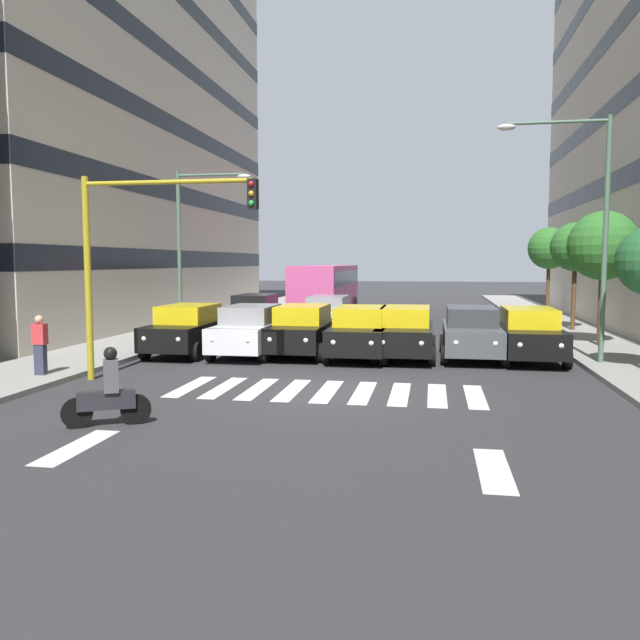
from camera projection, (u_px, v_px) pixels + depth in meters
ground_plane at (327, 391)px, 15.92m from camera, size 180.00×180.00×0.00m
sidewalk_right at (12, 377)px, 17.42m from camera, size 3.38×90.00×0.15m
building_right_block_0 at (97, 38)px, 33.96m from camera, size 9.70×28.81×30.25m
crosswalk_markings at (327, 391)px, 15.92m from camera, size 7.65×2.80×0.01m
lane_arrow_0 at (494, 470)px, 9.91m from camera, size 0.50×2.20×0.01m
lane_arrow_1 at (77, 447)px, 11.13m from camera, size 0.50×2.20×0.01m
car_0 at (529, 334)px, 20.73m from camera, size 2.02×4.44×1.72m
car_1 at (471, 332)px, 21.21m from camera, size 2.02×4.44×1.72m
car_2 at (405, 332)px, 21.29m from camera, size 2.02×4.44×1.72m
car_3 at (360, 332)px, 21.33m from camera, size 2.02×4.44×1.72m
car_4 at (302, 330)px, 22.01m from camera, size 2.02×4.44×1.72m
car_5 at (250, 330)px, 21.92m from camera, size 2.02×4.44×1.72m
car_6 at (188, 329)px, 22.26m from camera, size 2.02×4.44×1.72m
car_row2_0 at (328, 315)px, 28.04m from camera, size 2.02×4.44×1.72m
car_row2_1 at (254, 313)px, 29.39m from camera, size 2.02×4.44×1.72m
bus_behind_traffic at (326, 285)px, 37.52m from camera, size 2.78×10.50×3.00m
motorcycle_with_rider at (108, 394)px, 12.51m from camera, size 1.55×0.88×1.57m
traffic_light_gantry at (136, 242)px, 16.95m from camera, size 4.86×0.36×5.50m
street_lamp_left at (587, 212)px, 19.24m from camera, size 3.33×0.28×7.41m
street_lamp_right at (192, 235)px, 25.88m from camera, size 3.14×0.28×6.69m
street_tree_1 at (603, 246)px, 23.27m from camera, size 2.53×2.53×4.93m
street_tree_2 at (575, 247)px, 28.68m from camera, size 2.20×2.20×4.84m
street_tree_3 at (549, 249)px, 35.76m from camera, size 2.34×2.34×5.00m
pedestrian_waiting at (40, 344)px, 17.34m from camera, size 0.36×0.24×1.63m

